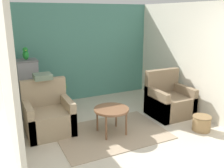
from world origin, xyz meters
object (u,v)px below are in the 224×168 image
at_px(coffee_table, 111,111).
at_px(parrot, 26,54).
at_px(birdcage, 29,89).
at_px(armchair_right, 169,102).
at_px(potted_plant, 60,93).
at_px(wicker_basket, 202,123).
at_px(armchair_left, 48,117).

relative_size(coffee_table, parrot, 2.37).
bearing_deg(birdcage, coffee_table, -53.82).
relative_size(armchair_right, parrot, 3.58).
xyz_separation_m(armchair_right, parrot, (-2.76, 1.42, 1.06)).
height_order(birdcage, parrot, parrot).
bearing_deg(coffee_table, potted_plant, 108.01).
bearing_deg(coffee_table, parrot, 126.14).
distance_m(potted_plant, wicker_basket, 3.17).
distance_m(armchair_left, parrot, 1.52).
xyz_separation_m(armchair_right, potted_plant, (-2.08, 1.39, 0.10)).
xyz_separation_m(coffee_table, parrot, (-1.22, 1.67, 0.92)).
relative_size(armchair_left, wicker_basket, 2.76).
xyz_separation_m(birdcage, parrot, (0.00, 0.00, 0.79)).
distance_m(coffee_table, potted_plant, 1.73).
distance_m(birdcage, parrot, 0.79).
height_order(coffee_table, armchair_left, armchair_left).
distance_m(coffee_table, birdcage, 2.07).
height_order(coffee_table, parrot, parrot).
height_order(armchair_right, potted_plant, armchair_right).
xyz_separation_m(armchair_left, armchair_right, (2.59, -0.34, 0.00)).
relative_size(birdcage, wicker_basket, 3.47).
distance_m(armchair_left, potted_plant, 1.17).
xyz_separation_m(armchair_left, wicker_basket, (2.68, -1.24, -0.16)).
height_order(armchair_left, birdcage, birdcage).
bearing_deg(birdcage, armchair_right, -27.14).
bearing_deg(armchair_right, potted_plant, 146.21).
bearing_deg(armchair_left, birdcage, 99.20).
distance_m(coffee_table, wicker_basket, 1.78).
bearing_deg(potted_plant, wicker_basket, -46.68).
xyz_separation_m(coffee_table, potted_plant, (-0.53, 1.64, -0.04)).
xyz_separation_m(armchair_right, birdcage, (-2.76, 1.42, 0.27)).
relative_size(armchair_right, wicker_basket, 2.76).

